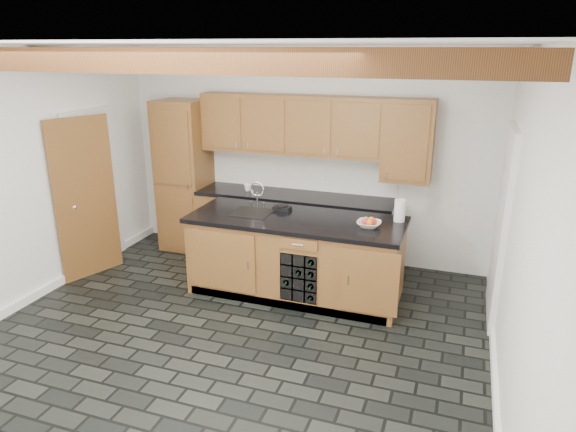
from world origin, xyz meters
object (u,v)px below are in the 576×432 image
object	(u,v)px
island	(296,256)
fruit_bowl	(369,224)
paper_towel	(400,210)
kitchen_scale	(282,208)

from	to	relation	value
island	fruit_bowl	size ratio (longest dim) A/B	9.54
paper_towel	kitchen_scale	bearing A→B (deg)	-177.96
kitchen_scale	fruit_bowl	size ratio (longest dim) A/B	0.83
island	paper_towel	distance (m)	1.29
fruit_bowl	kitchen_scale	bearing A→B (deg)	166.73
fruit_bowl	paper_towel	bearing A→B (deg)	47.43
kitchen_scale	paper_towel	xyz separation A→B (m)	(1.37, 0.05, 0.09)
kitchen_scale	paper_towel	distance (m)	1.37
kitchen_scale	fruit_bowl	bearing A→B (deg)	-8.73
kitchen_scale	paper_towel	size ratio (longest dim) A/B	0.86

